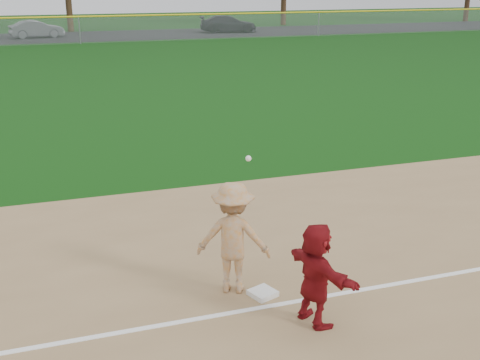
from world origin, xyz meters
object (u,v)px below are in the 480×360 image
object	(u,v)px
first_base	(263,293)
car_right	(228,24)
base_runner	(316,274)
car_mid	(36,29)

from	to	relation	value
first_base	car_right	distance (m)	48.33
base_runner	car_right	xyz separation A→B (m)	(13.49, 47.23, -0.03)
first_base	car_mid	xyz separation A→B (m)	(-2.81, 46.32, 0.66)
car_right	car_mid	bearing A→B (deg)	101.23
base_runner	car_right	distance (m)	49.12
first_base	car_right	size ratio (longest dim) A/B	0.07
first_base	car_mid	distance (m)	46.41
car_mid	car_right	world-z (taller)	car_right
base_runner	car_mid	bearing A→B (deg)	-9.46
car_mid	car_right	size ratio (longest dim) A/B	0.83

